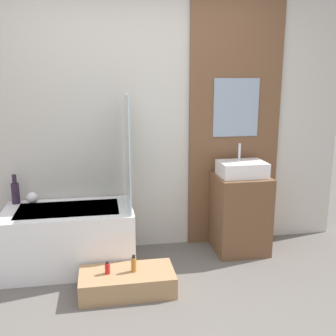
% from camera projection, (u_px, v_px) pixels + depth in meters
% --- Properties ---
extents(wall_tiled_back, '(4.20, 0.06, 2.60)m').
position_uv_depth(wall_tiled_back, '(137.00, 119.00, 3.78)').
color(wall_tiled_back, beige).
rests_on(wall_tiled_back, ground_plane).
extents(wall_wood_accent, '(0.93, 0.04, 2.60)m').
position_uv_depth(wall_wood_accent, '(235.00, 117.00, 3.90)').
color(wall_wood_accent, brown).
rests_on(wall_wood_accent, ground_plane).
extents(bathtub, '(1.13, 0.64, 0.55)m').
position_uv_depth(bathtub, '(70.00, 238.00, 3.55)').
color(bathtub, white).
rests_on(bathtub, ground_plane).
extents(glass_shower_screen, '(0.01, 0.56, 1.00)m').
position_uv_depth(glass_shower_screen, '(127.00, 152.00, 3.44)').
color(glass_shower_screen, silver).
rests_on(glass_shower_screen, bathtub).
extents(wooden_step_bench, '(0.76, 0.38, 0.17)m').
position_uv_depth(wooden_step_bench, '(127.00, 282.00, 3.16)').
color(wooden_step_bench, '#A87F56').
rests_on(wooden_step_bench, ground_plane).
extents(vanity_cabinet, '(0.50, 0.47, 0.77)m').
position_uv_depth(vanity_cabinet, '(240.00, 214.00, 3.86)').
color(vanity_cabinet, brown).
rests_on(vanity_cabinet, ground_plane).
extents(sink, '(0.44, 0.32, 0.30)m').
position_uv_depth(sink, '(242.00, 169.00, 3.76)').
color(sink, white).
rests_on(sink, vanity_cabinet).
extents(vase_tall_dark, '(0.07, 0.07, 0.27)m').
position_uv_depth(vase_tall_dark, '(15.00, 192.00, 3.61)').
color(vase_tall_dark, '#2D1E33').
rests_on(vase_tall_dark, bathtub).
extents(vase_round_light, '(0.10, 0.10, 0.10)m').
position_uv_depth(vase_round_light, '(32.00, 198.00, 3.63)').
color(vase_round_light, white).
rests_on(vase_round_light, bathtub).
extents(bottle_soap_primary, '(0.04, 0.04, 0.10)m').
position_uv_depth(bottle_soap_primary, '(108.00, 268.00, 3.11)').
color(bottle_soap_primary, red).
rests_on(bottle_soap_primary, wooden_step_bench).
extents(bottle_soap_secondary, '(0.04, 0.04, 0.14)m').
position_uv_depth(bottle_soap_secondary, '(134.00, 264.00, 3.14)').
color(bottle_soap_secondary, '#B2752D').
rests_on(bottle_soap_secondary, wooden_step_bench).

